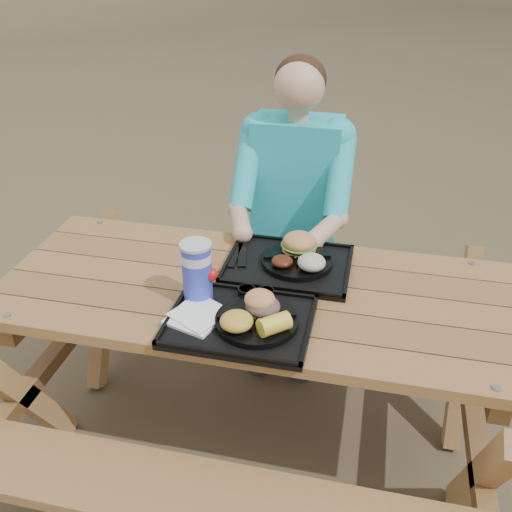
# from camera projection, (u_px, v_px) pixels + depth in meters

# --- Properties ---
(ground) EXTENTS (60.00, 60.00, 0.00)m
(ground) POSITION_uv_depth(u_px,v_px,m) (256.00, 438.00, 2.36)
(ground) COLOR #999999
(ground) RESTS_ON ground
(picnic_table) EXTENTS (1.80, 1.49, 0.75)m
(picnic_table) POSITION_uv_depth(u_px,v_px,m) (256.00, 370.00, 2.17)
(picnic_table) COLOR #999999
(picnic_table) RESTS_ON ground
(tray_near) EXTENTS (0.45, 0.35, 0.02)m
(tray_near) POSITION_uv_depth(u_px,v_px,m) (240.00, 322.00, 1.80)
(tray_near) COLOR black
(tray_near) RESTS_ON picnic_table
(tray_far) EXTENTS (0.45, 0.35, 0.02)m
(tray_far) POSITION_uv_depth(u_px,v_px,m) (288.00, 266.00, 2.09)
(tray_far) COLOR black
(tray_far) RESTS_ON picnic_table
(plate_near) EXTENTS (0.26, 0.26, 0.02)m
(plate_near) POSITION_uv_depth(u_px,v_px,m) (257.00, 321.00, 1.77)
(plate_near) COLOR black
(plate_near) RESTS_ON tray_near
(plate_far) EXTENTS (0.26, 0.26, 0.02)m
(plate_far) POSITION_uv_depth(u_px,v_px,m) (297.00, 261.00, 2.08)
(plate_far) COLOR black
(plate_far) RESTS_ON tray_far
(napkin_stack) EXTENTS (0.20, 0.20, 0.02)m
(napkin_stack) POSITION_uv_depth(u_px,v_px,m) (196.00, 316.00, 1.79)
(napkin_stack) COLOR white
(napkin_stack) RESTS_ON tray_near
(soda_cup) EXTENTS (0.10, 0.10, 0.20)m
(soda_cup) POSITION_uv_depth(u_px,v_px,m) (197.00, 273.00, 1.85)
(soda_cup) COLOR #1B2BCF
(soda_cup) RESTS_ON tray_near
(condiment_bbq) EXTENTS (0.06, 0.06, 0.03)m
(condiment_bbq) POSITION_uv_depth(u_px,v_px,m) (246.00, 292.00, 1.89)
(condiment_bbq) COLOR black
(condiment_bbq) RESTS_ON tray_near
(condiment_mustard) EXTENTS (0.06, 0.06, 0.03)m
(condiment_mustard) POSITION_uv_depth(u_px,v_px,m) (266.00, 294.00, 1.88)
(condiment_mustard) COLOR yellow
(condiment_mustard) RESTS_ON tray_near
(sandwich) EXTENTS (0.10, 0.10, 0.11)m
(sandwich) POSITION_uv_depth(u_px,v_px,m) (263.00, 298.00, 1.77)
(sandwich) COLOR #D7894B
(sandwich) RESTS_ON plate_near
(mac_cheese) EXTENTS (0.10, 0.10, 0.05)m
(mac_cheese) POSITION_uv_depth(u_px,v_px,m) (237.00, 321.00, 1.71)
(mac_cheese) COLOR gold
(mac_cheese) RESTS_ON plate_near
(corn_cob) EXTENTS (0.14, 0.14, 0.06)m
(corn_cob) POSITION_uv_depth(u_px,v_px,m) (274.00, 324.00, 1.69)
(corn_cob) COLOR yellow
(corn_cob) RESTS_ON plate_near
(cutlery_far) EXTENTS (0.07, 0.18, 0.01)m
(cutlery_far) POSITION_uv_depth(u_px,v_px,m) (242.00, 255.00, 2.13)
(cutlery_far) COLOR black
(cutlery_far) RESTS_ON tray_far
(burger) EXTENTS (0.13, 0.13, 0.11)m
(burger) POSITION_uv_depth(u_px,v_px,m) (299.00, 238.00, 2.09)
(burger) COLOR #D78B4C
(burger) RESTS_ON plate_far
(baked_beans) EXTENTS (0.08, 0.08, 0.03)m
(baked_beans) POSITION_uv_depth(u_px,v_px,m) (282.00, 261.00, 2.02)
(baked_beans) COLOR #4F1F0F
(baked_beans) RESTS_ON plate_far
(potato_salad) EXTENTS (0.10, 0.10, 0.06)m
(potato_salad) POSITION_uv_depth(u_px,v_px,m) (312.00, 262.00, 2.00)
(potato_salad) COLOR beige
(potato_salad) RESTS_ON plate_far
(diner) EXTENTS (0.48, 0.84, 1.28)m
(diner) POSITION_uv_depth(u_px,v_px,m) (294.00, 224.00, 2.63)
(diner) COLOR #19B4A3
(diner) RESTS_ON ground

